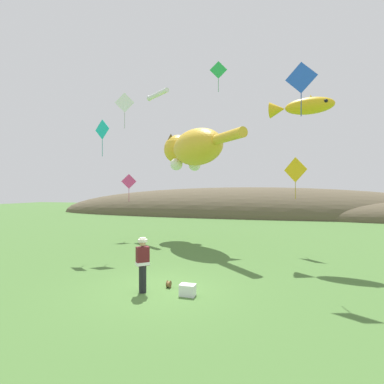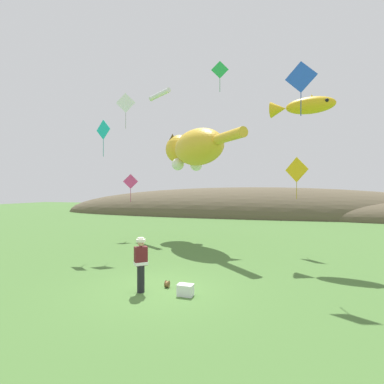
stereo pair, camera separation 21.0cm
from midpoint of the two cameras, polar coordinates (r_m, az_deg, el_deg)
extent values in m
plane|color=#477033|center=(10.55, -6.78, -17.95)|extent=(120.00, 120.00, 0.00)
ellipsoid|color=brown|center=(40.63, 10.23, -4.35)|extent=(56.14, 12.70, 7.44)
cylinder|color=black|center=(10.22, -9.99, -15.98)|extent=(0.24, 0.24, 0.88)
cube|color=#59191E|center=(10.04, -9.99, -11.93)|extent=(0.46, 0.45, 0.60)
cube|color=white|center=(10.09, -9.99, -13.26)|extent=(0.49, 0.47, 0.10)
sphere|color=tan|center=(9.96, -10.00, -9.62)|extent=(0.20, 0.20, 0.20)
cylinder|color=beige|center=(9.95, -10.00, -9.11)|extent=(0.30, 0.30, 0.09)
cylinder|color=beige|center=(9.94, -10.00, -8.77)|extent=(0.20, 0.20, 0.07)
cylinder|color=olive|center=(10.66, -5.03, -17.09)|extent=(0.11, 0.18, 0.18)
cylinder|color=brown|center=(10.68, -5.32, -17.06)|extent=(0.02, 0.24, 0.24)
cylinder|color=brown|center=(10.64, -4.74, -17.12)|extent=(0.02, 0.24, 0.24)
cube|color=white|center=(9.88, -1.49, -18.33)|extent=(0.49, 0.34, 0.30)
cube|color=white|center=(9.82, -1.49, -17.34)|extent=(0.50, 0.34, 0.06)
ellipsoid|color=gold|center=(19.06, 0.63, 8.52)|extent=(5.06, 5.22, 2.27)
ellipsoid|color=white|center=(19.21, 0.32, 7.23)|extent=(3.10, 3.23, 1.25)
sphere|color=gold|center=(21.74, -2.93, 8.11)|extent=(2.05, 2.05, 2.05)
cone|color=#503E10|center=(21.64, -4.32, 10.15)|extent=(1.03, 1.03, 0.68)
cone|color=#503E10|center=(22.08, -1.57, 9.95)|extent=(1.03, 1.03, 0.68)
sphere|color=white|center=(20.17, -3.28, 5.31)|extent=(0.82, 0.82, 0.82)
sphere|color=white|center=(20.74, 0.23, 5.17)|extent=(0.82, 0.82, 0.82)
cylinder|color=gold|center=(15.96, 6.67, 10.54)|extent=(2.08, 2.22, 0.55)
ellipsoid|color=gold|center=(16.25, 21.09, 15.05)|extent=(2.42, 1.27, 0.81)
cone|color=gold|center=(16.45, 15.59, 14.88)|extent=(0.88, 0.93, 0.81)
cone|color=gold|center=(16.34, 21.33, 16.23)|extent=(0.44, 0.44, 0.38)
sphere|color=black|center=(15.95, 23.77, 15.58)|extent=(0.19, 0.19, 0.19)
cylinder|color=white|center=(24.49, -6.80, 18.00)|extent=(2.33, 1.82, 0.36)
torus|color=white|center=(25.56, -8.40, 17.24)|extent=(0.31, 0.39, 0.44)
cube|color=blue|center=(13.17, 19.63, 19.84)|extent=(1.19, 0.32, 1.23)
cylinder|color=black|center=(13.18, 19.63, 19.82)|extent=(0.80, 0.22, 0.02)
cube|color=#1A3E97|center=(12.85, 19.62, 15.37)|extent=(0.03, 0.02, 0.90)
cube|color=#E53F8C|center=(21.02, -12.21, 1.99)|extent=(0.89, 0.54, 1.02)
cylinder|color=black|center=(21.03, -12.19, 1.99)|extent=(0.60, 0.37, 0.02)
cube|color=#A02C62|center=(21.01, -12.21, -0.63)|extent=(0.03, 0.02, 0.90)
cube|color=green|center=(21.81, 4.75, 22.17)|extent=(1.16, 0.25, 1.18)
cylinder|color=black|center=(21.82, 4.76, 22.16)|extent=(0.78, 0.17, 0.02)
cube|color=#1A7C35|center=(21.44, 4.75, 19.59)|extent=(0.03, 0.01, 0.90)
cube|color=white|center=(18.08, -13.07, 16.27)|extent=(1.10, 0.27, 1.12)
cylinder|color=black|center=(18.09, -13.05, 16.26)|extent=(0.74, 0.19, 0.02)
cube|color=#A9A9A9|center=(17.82, -13.06, 13.14)|extent=(0.03, 0.01, 0.90)
cube|color=yellow|center=(17.20, 18.77, 4.03)|extent=(1.16, 0.78, 1.38)
cylinder|color=black|center=(17.21, 18.77, 4.03)|extent=(0.78, 0.53, 0.02)
cube|color=#A98511|center=(17.16, 18.76, 0.22)|extent=(0.03, 0.02, 0.90)
cube|color=#19BFBF|center=(16.93, -17.07, 11.33)|extent=(1.03, 0.32, 1.07)
cylinder|color=black|center=(16.94, -17.05, 11.32)|extent=(0.69, 0.22, 0.02)
cube|color=#118585|center=(16.77, -17.06, 8.03)|extent=(0.03, 0.02, 0.90)
camera|label=1|loc=(0.10, -90.44, 0.00)|focal=28.00mm
camera|label=2|loc=(0.10, 89.56, 0.00)|focal=28.00mm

